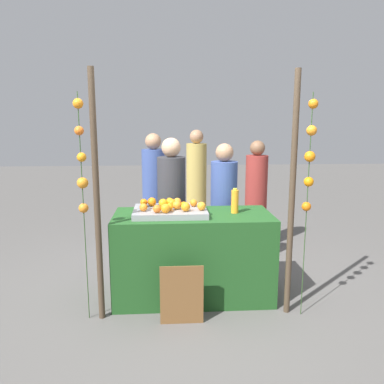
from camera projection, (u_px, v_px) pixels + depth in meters
name	position (u px, v px, depth m)	size (l,w,h in m)	color
ground_plane	(193.00, 295.00, 4.03)	(24.00, 24.00, 0.00)	#565451
stall_counter	(193.00, 256.00, 3.95)	(1.61, 0.72, 0.89)	#1E4C1E
orange_tray	(170.00, 211.00, 3.85)	(0.73, 0.52, 0.06)	gray
orange_0	(152.00, 202.00, 3.95)	(0.09, 0.09, 0.09)	orange
orange_1	(201.00, 206.00, 3.76)	(0.09, 0.09, 0.09)	orange
orange_2	(163.00, 203.00, 3.88)	(0.09, 0.09, 0.09)	orange
orange_3	(186.00, 207.00, 3.72)	(0.09, 0.09, 0.09)	orange
orange_4	(157.00, 209.00, 3.66)	(0.08, 0.08, 0.08)	orange
orange_5	(194.00, 203.00, 3.93)	(0.08, 0.08, 0.08)	orange
orange_6	(143.00, 207.00, 3.72)	(0.08, 0.08, 0.08)	orange
orange_7	(169.00, 207.00, 3.74)	(0.08, 0.08, 0.08)	orange
orange_8	(172.00, 203.00, 3.88)	(0.09, 0.09, 0.09)	orange
orange_9	(165.00, 208.00, 3.65)	(0.09, 0.09, 0.09)	orange
orange_10	(144.00, 202.00, 3.96)	(0.08, 0.08, 0.08)	orange
orange_11	(170.00, 202.00, 3.97)	(0.08, 0.08, 0.08)	orange
orange_12	(177.00, 205.00, 3.80)	(0.09, 0.09, 0.09)	orange
orange_13	(177.00, 202.00, 3.95)	(0.09, 0.09, 0.09)	orange
orange_14	(184.00, 205.00, 3.83)	(0.07, 0.07, 0.07)	orange
juice_bottle	(235.00, 201.00, 3.90)	(0.08, 0.08, 0.26)	orange
chalkboard_sign	(182.00, 295.00, 3.44)	(0.39, 0.03, 0.56)	brown
vendor_left	(172.00, 212.00, 4.48)	(0.33, 0.33, 1.63)	#333338
vendor_right	(224.00, 213.00, 4.56)	(0.31, 0.31, 1.56)	#384C8C
crowd_person_0	(196.00, 184.00, 6.39)	(0.34, 0.34, 1.68)	tan
crowd_person_1	(256.00, 199.00, 5.45)	(0.31, 0.31, 1.55)	maroon
crowd_person_2	(154.00, 196.00, 5.43)	(0.33, 0.33, 1.65)	#384C8C
canopy_post_left	(97.00, 199.00, 3.37)	(0.06, 0.06, 2.27)	#473828
canopy_post_right	(292.00, 197.00, 3.49)	(0.06, 0.06, 2.27)	#473828
garland_strand_left	(81.00, 162.00, 3.31)	(0.10, 0.10, 2.07)	#2D4C23
garland_strand_right	(310.00, 157.00, 3.37)	(0.10, 0.11, 2.07)	#2D4C23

